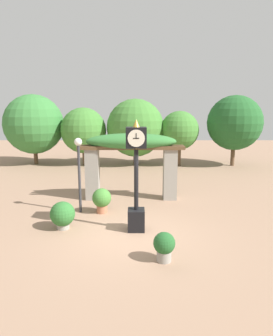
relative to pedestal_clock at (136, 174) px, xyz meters
name	(u,v)px	position (x,y,z in m)	size (l,w,h in m)	color
ground_plane	(129,233)	(-0.22, -0.28, -1.87)	(60.00, 60.00, 0.00)	#9E7A60
pedestal_clock	(136,174)	(0.00, 0.00, 0.00)	(0.63, 0.68, 3.58)	black
pergola	(131,152)	(-0.22, 3.52, 0.23)	(4.55, 1.17, 2.89)	gray
potted_plant_near_left	(164,245)	(0.72, -2.04, -1.44)	(0.57, 0.57, 0.78)	gray
potted_plant_near_right	(102,199)	(-1.31, 1.69, -1.33)	(0.72, 0.72, 0.95)	#B26B4C
potted_plant_far_left	(63,215)	(-2.42, 0.11, -1.38)	(0.82, 0.82, 0.92)	gray
lamp_post	(79,161)	(-2.14, 1.77, 0.10)	(0.29, 0.29, 2.85)	#333338
tree_line	(122,126)	(-1.04, 11.94, 0.87)	(18.09, 4.70, 4.97)	brown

